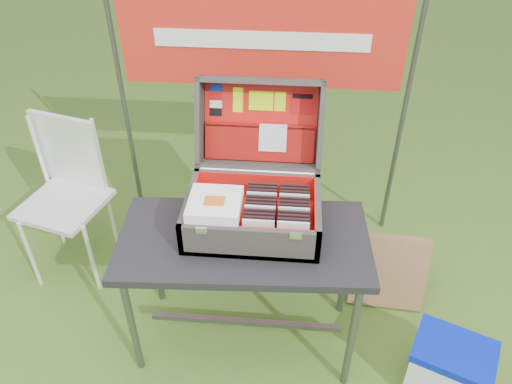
# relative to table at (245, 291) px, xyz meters

# --- Properties ---
(ground) EXTENTS (80.00, 80.00, 0.00)m
(ground) POSITION_rel_table_xyz_m (0.00, -0.09, -0.36)
(ground) COLOR #446323
(ground) RESTS_ON ground
(table) EXTENTS (1.19, 0.64, 0.73)m
(table) POSITION_rel_table_xyz_m (0.00, 0.00, 0.00)
(table) COLOR black
(table) RESTS_ON ground
(table_top) EXTENTS (1.19, 0.64, 0.04)m
(table_top) POSITION_rel_table_xyz_m (0.00, 0.00, 0.34)
(table_top) COLOR black
(table_top) RESTS_ON ground
(table_leg_fl) EXTENTS (0.04, 0.04, 0.69)m
(table_leg_fl) POSITION_rel_table_xyz_m (-0.52, -0.23, -0.02)
(table_leg_fl) COLOR #59595B
(table_leg_fl) RESTS_ON ground
(table_leg_fr) EXTENTS (0.04, 0.04, 0.69)m
(table_leg_fr) POSITION_rel_table_xyz_m (0.52, -0.23, -0.02)
(table_leg_fr) COLOR #59595B
(table_leg_fr) RESTS_ON ground
(table_leg_bl) EXTENTS (0.04, 0.04, 0.69)m
(table_leg_bl) POSITION_rel_table_xyz_m (-0.52, 0.23, -0.02)
(table_leg_bl) COLOR #59595B
(table_leg_bl) RESTS_ON ground
(table_leg_br) EXTENTS (0.04, 0.04, 0.69)m
(table_leg_br) POSITION_rel_table_xyz_m (0.52, 0.23, -0.02)
(table_leg_br) COLOR #59595B
(table_leg_br) RESTS_ON ground
(table_brace) EXTENTS (1.01, 0.03, 0.03)m
(table_brace) POSITION_rel_table_xyz_m (-0.00, 0.00, -0.24)
(table_brace) COLOR #59595B
(table_brace) RESTS_ON ground
(suitcase) EXTENTS (0.62, 0.60, 0.55)m
(suitcase) POSITION_rel_table_xyz_m (0.04, 0.14, 0.64)
(suitcase) COLOR #4E4B47
(suitcase) RESTS_ON table
(suitcase_base_bottom) EXTENTS (0.62, 0.44, 0.02)m
(suitcase_base_bottom) POSITION_rel_table_xyz_m (0.04, 0.08, 0.38)
(suitcase_base_bottom) COLOR #4E4B47
(suitcase_base_bottom) RESTS_ON table_top
(suitcase_base_wall_front) EXTENTS (0.62, 0.02, 0.17)m
(suitcase_base_wall_front) POSITION_rel_table_xyz_m (0.04, -0.13, 0.45)
(suitcase_base_wall_front) COLOR #4E4B47
(suitcase_base_wall_front) RESTS_ON table_top
(suitcase_base_wall_back) EXTENTS (0.62, 0.02, 0.17)m
(suitcase_base_wall_back) POSITION_rel_table_xyz_m (0.04, 0.29, 0.45)
(suitcase_base_wall_back) COLOR #4E4B47
(suitcase_base_wall_back) RESTS_ON table_top
(suitcase_base_wall_left) EXTENTS (0.02, 0.44, 0.17)m
(suitcase_base_wall_left) POSITION_rel_table_xyz_m (-0.26, 0.08, 0.45)
(suitcase_base_wall_left) COLOR #4E4B47
(suitcase_base_wall_left) RESTS_ON table_top
(suitcase_base_wall_right) EXTENTS (0.02, 0.44, 0.17)m
(suitcase_base_wall_right) POSITION_rel_table_xyz_m (0.33, 0.08, 0.45)
(suitcase_base_wall_right) COLOR #4E4B47
(suitcase_base_wall_right) RESTS_ON table_top
(suitcase_liner_floor) EXTENTS (0.57, 0.39, 0.01)m
(suitcase_liner_floor) POSITION_rel_table_xyz_m (0.04, 0.08, 0.39)
(suitcase_liner_floor) COLOR red
(suitcase_liner_floor) RESTS_ON suitcase_base_bottom
(suitcase_latch_left) EXTENTS (0.05, 0.01, 0.03)m
(suitcase_latch_left) POSITION_rel_table_xyz_m (-0.16, -0.14, 0.52)
(suitcase_latch_left) COLOR silver
(suitcase_latch_left) RESTS_ON suitcase_base_wall_front
(suitcase_latch_right) EXTENTS (0.05, 0.01, 0.03)m
(suitcase_latch_right) POSITION_rel_table_xyz_m (0.24, -0.14, 0.52)
(suitcase_latch_right) COLOR silver
(suitcase_latch_right) RESTS_ON suitcase_base_wall_front
(suitcase_hinge) EXTENTS (0.56, 0.02, 0.02)m
(suitcase_hinge) POSITION_rel_table_xyz_m (0.04, 0.30, 0.53)
(suitcase_hinge) COLOR silver
(suitcase_hinge) RESTS_ON suitcase_base_wall_back
(suitcase_lid_back) EXTENTS (0.62, 0.18, 0.42)m
(suitcase_lid_back) POSITION_rel_table_xyz_m (0.04, 0.53, 0.68)
(suitcase_lid_back) COLOR #4E4B47
(suitcase_lid_back) RESTS_ON suitcase_base_wall_back
(suitcase_lid_rim_far) EXTENTS (0.62, 0.16, 0.08)m
(suitcase_lid_rim_far) POSITION_rel_table_xyz_m (0.04, 0.53, 0.90)
(suitcase_lid_rim_far) COLOR #4E4B47
(suitcase_lid_rim_far) RESTS_ON suitcase_lid_back
(suitcase_lid_rim_near) EXTENTS (0.62, 0.16, 0.08)m
(suitcase_lid_rim_near) POSITION_rel_table_xyz_m (0.04, 0.39, 0.51)
(suitcase_lid_rim_near) COLOR #4E4B47
(suitcase_lid_rim_near) RESTS_ON suitcase_lid_back
(suitcase_lid_rim_left) EXTENTS (0.02, 0.31, 0.47)m
(suitcase_lid_rim_left) POSITION_rel_table_xyz_m (-0.26, 0.46, 0.71)
(suitcase_lid_rim_left) COLOR #4E4B47
(suitcase_lid_rim_left) RESTS_ON suitcase_lid_back
(suitcase_lid_rim_right) EXTENTS (0.02, 0.31, 0.47)m
(suitcase_lid_rim_right) POSITION_rel_table_xyz_m (0.33, 0.46, 0.71)
(suitcase_lid_rim_right) COLOR #4E4B47
(suitcase_lid_rim_right) RESTS_ON suitcase_lid_back
(suitcase_lid_liner) EXTENTS (0.57, 0.14, 0.37)m
(suitcase_lid_liner) POSITION_rel_table_xyz_m (0.04, 0.51, 0.69)
(suitcase_lid_liner) COLOR red
(suitcase_lid_liner) RESTS_ON suitcase_lid_back
(suitcase_liner_wall_front) EXTENTS (0.57, 0.01, 0.14)m
(suitcase_liner_wall_front) POSITION_rel_table_xyz_m (0.04, -0.11, 0.46)
(suitcase_liner_wall_front) COLOR red
(suitcase_liner_wall_front) RESTS_ON suitcase_base_bottom
(suitcase_liner_wall_back) EXTENTS (0.57, 0.01, 0.14)m
(suitcase_liner_wall_back) POSITION_rel_table_xyz_m (0.04, 0.28, 0.46)
(suitcase_liner_wall_back) COLOR red
(suitcase_liner_wall_back) RESTS_ON suitcase_base_bottom
(suitcase_liner_wall_left) EXTENTS (0.01, 0.39, 0.14)m
(suitcase_liner_wall_left) POSITION_rel_table_xyz_m (-0.25, 0.08, 0.46)
(suitcase_liner_wall_left) COLOR red
(suitcase_liner_wall_left) RESTS_ON suitcase_base_bottom
(suitcase_liner_wall_right) EXTENTS (0.01, 0.39, 0.14)m
(suitcase_liner_wall_right) POSITION_rel_table_xyz_m (0.32, 0.08, 0.46)
(suitcase_liner_wall_right) COLOR red
(suitcase_liner_wall_right) RESTS_ON suitcase_base_bottom
(suitcase_lid_pocket) EXTENTS (0.55, 0.09, 0.18)m
(suitcase_lid_pocket) POSITION_rel_table_xyz_m (0.04, 0.46, 0.60)
(suitcase_lid_pocket) COLOR maroon
(suitcase_lid_pocket) RESTS_ON suitcase_lid_liner
(suitcase_pocket_edge) EXTENTS (0.54, 0.03, 0.03)m
(suitcase_pocket_edge) POSITION_rel_table_xyz_m (0.04, 0.48, 0.68)
(suitcase_pocket_edge) COLOR maroon
(suitcase_pocket_edge) RESTS_ON suitcase_lid_pocket
(suitcase_pocket_cd) EXTENTS (0.14, 0.06, 0.13)m
(suitcase_pocket_cd) POSITION_rel_table_xyz_m (0.10, 0.45, 0.64)
(suitcase_pocket_cd) COLOR silver
(suitcase_pocket_cd) RESTS_ON suitcase_lid_pocket
(lid_sticker_cc_a) EXTENTS (0.06, 0.02, 0.04)m
(lid_sticker_cc_a) POSITION_rel_table_xyz_m (-0.19, 0.56, 0.84)
(lid_sticker_cc_a) COLOR #1933B2
(lid_sticker_cc_a) RESTS_ON suitcase_lid_liner
(lid_sticker_cc_b) EXTENTS (0.06, 0.02, 0.04)m
(lid_sticker_cc_b) POSITION_rel_table_xyz_m (-0.19, 0.55, 0.81)
(lid_sticker_cc_b) COLOR red
(lid_sticker_cc_b) RESTS_ON suitcase_lid_liner
(lid_sticker_cc_c) EXTENTS (0.06, 0.02, 0.04)m
(lid_sticker_cc_c) POSITION_rel_table_xyz_m (-0.19, 0.53, 0.77)
(lid_sticker_cc_c) COLOR white
(lid_sticker_cc_c) RESTS_ON suitcase_lid_liner
(lid_sticker_cc_d) EXTENTS (0.06, 0.02, 0.04)m
(lid_sticker_cc_d) POSITION_rel_table_xyz_m (-0.19, 0.52, 0.73)
(lid_sticker_cc_d) COLOR black
(lid_sticker_cc_d) RESTS_ON suitcase_lid_liner
(lid_card_neon_tall) EXTENTS (0.05, 0.05, 0.12)m
(lid_card_neon_tall) POSITION_rel_table_xyz_m (-0.08, 0.54, 0.79)
(lid_card_neon_tall) COLOR #D4F109
(lid_card_neon_tall) RESTS_ON suitcase_lid_liner
(lid_card_neon_main) EXTENTS (0.12, 0.04, 0.09)m
(lid_card_neon_main) POSITION_rel_table_xyz_m (0.04, 0.54, 0.79)
(lid_card_neon_main) COLOR #D4F109
(lid_card_neon_main) RESTS_ON suitcase_lid_liner
(lid_card_neon_small) EXTENTS (0.06, 0.04, 0.09)m
(lid_card_neon_small) POSITION_rel_table_xyz_m (0.13, 0.54, 0.79)
(lid_card_neon_small) COLOR #D4F109
(lid_card_neon_small) RESTS_ON suitcase_lid_liner
(lid_sticker_band) EXTENTS (0.11, 0.04, 0.10)m
(lid_sticker_band) POSITION_rel_table_xyz_m (0.24, 0.54, 0.79)
(lid_sticker_band) COLOR red
(lid_sticker_band) RESTS_ON suitcase_lid_liner
(lid_sticker_band_bar) EXTENTS (0.10, 0.01, 0.02)m
(lid_sticker_band_bar) POSITION_rel_table_xyz_m (0.24, 0.55, 0.82)
(lid_sticker_band_bar) COLOR black
(lid_sticker_band_bar) RESTS_ON suitcase_lid_liner
(cd_left_0) EXTENTS (0.14, 0.01, 0.16)m
(cd_left_0) POSITION_rel_table_xyz_m (0.07, -0.09, 0.47)
(cd_left_0) COLOR silver
(cd_left_0) RESTS_ON suitcase_liner_floor
(cd_left_1) EXTENTS (0.14, 0.01, 0.16)m
(cd_left_1) POSITION_rel_table_xyz_m (0.07, -0.07, 0.47)
(cd_left_1) COLOR black
(cd_left_1) RESTS_ON suitcase_liner_floor
(cd_left_2) EXTENTS (0.14, 0.01, 0.16)m
(cd_left_2) POSITION_rel_table_xyz_m (0.07, -0.04, 0.47)
(cd_left_2) COLOR black
(cd_left_2) RESTS_ON suitcase_liner_floor
(cd_left_3) EXTENTS (0.14, 0.01, 0.16)m
(cd_left_3) POSITION_rel_table_xyz_m (0.07, -0.02, 0.47)
(cd_left_3) COLOR black
(cd_left_3) RESTS_ON suitcase_liner_floor
(cd_left_4) EXTENTS (0.14, 0.01, 0.16)m
(cd_left_4) POSITION_rel_table_xyz_m (0.07, 0.01, 0.47)
(cd_left_4) COLOR silver
(cd_left_4) RESTS_ON suitcase_liner_floor
(cd_left_5) EXTENTS (0.14, 0.01, 0.16)m
(cd_left_5) POSITION_rel_table_xyz_m (0.07, 0.03, 0.47)
(cd_left_5) COLOR black
(cd_left_5) RESTS_ON suitcase_liner_floor
(cd_left_6) EXTENTS (0.14, 0.01, 0.16)m
(cd_left_6) POSITION_rel_table_xyz_m (0.07, 0.06, 0.47)
(cd_left_6) COLOR black
(cd_left_6) RESTS_ON suitcase_liner_floor
(cd_left_7) EXTENTS (0.14, 0.01, 0.16)m
(cd_left_7) POSITION_rel_table_xyz_m (0.07, 0.08, 0.47)
(cd_left_7) COLOR black
(cd_left_7) RESTS_ON suitcase_liner_floor
(cd_left_8) EXTENTS (0.14, 0.01, 0.16)m
(cd_left_8) POSITION_rel_table_xyz_m (0.07, 0.10, 0.47)
(cd_left_8) COLOR silver
(cd_left_8) RESTS_ON suitcase_liner_floor
(cd_left_9) EXTENTS (0.14, 0.01, 0.16)m
(cd_left_9) POSITION_rel_table_xyz_m (0.07, 0.13, 0.47)
(cd_left_9) COLOR black
(cd_left_9) RESTS_ON suitcase_liner_floor
(cd_left_10) EXTENTS (0.14, 0.01, 0.16)m
(cd_left_10) POSITION_rel_table_xyz_m (0.07, 0.15, 0.47)
(cd_left_10) COLOR black
(cd_left_10) RESTS_ON suitcase_liner_floor
(cd_left_11) EXTENTS (0.14, 0.01, 0.16)m
(cd_left_11) POSITION_rel_table_xyz_m (0.07, 0.18, 0.47)
(cd_left_11) COLOR black
(cd_left_11) RESTS_ON suitcase_liner_floor
(cd_right_0) EXTENTS (0.14, 0.01, 0.16)m
(cd_right_0) POSITION_rel_table_xyz_m (0.22, -0.09, 0.47)
(cd_right_0) COLOR silver
(cd_right_0) RESTS_ON suitcase_liner_floor
(cd_right_1) EXTENTS (0.14, 0.01, 0.16)m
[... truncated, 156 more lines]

